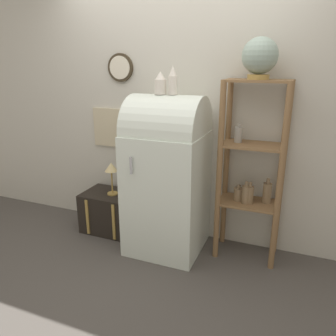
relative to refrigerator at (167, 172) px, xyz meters
name	(u,v)px	position (x,y,z in m)	size (l,w,h in m)	color
ground_plane	(159,257)	(0.00, -0.22, -0.77)	(12.00, 12.00, 0.00)	#4C4742
wall_back	(180,104)	(-0.01, 0.36, 0.58)	(7.00, 0.09, 2.70)	beige
refrigerator	(167,172)	(0.00, 0.00, 0.00)	(0.68, 0.69, 1.47)	silver
suitcase_trunk	(111,211)	(-0.69, 0.09, -0.56)	(0.57, 0.42, 0.42)	black
shelf_unit	(251,166)	(0.74, 0.14, 0.10)	(0.55, 0.34, 1.61)	olive
globe	(260,57)	(0.74, 0.12, 1.01)	(0.28, 0.28, 0.32)	#AD8942
vase_left	(160,84)	(-0.06, -0.02, 0.79)	(0.10, 0.10, 0.19)	silver
vase_center	(173,81)	(0.06, -0.01, 0.82)	(0.08, 0.08, 0.24)	silver
desk_lamp	(111,170)	(-0.64, 0.07, -0.08)	(0.13, 0.13, 0.34)	#AD8942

